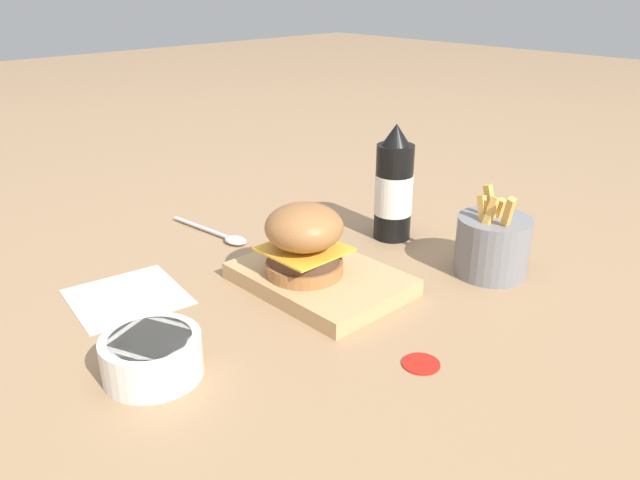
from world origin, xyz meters
name	(u,v)px	position (x,y,z in m)	size (l,w,h in m)	color
ground_plane	(336,288)	(0.00, 0.00, 0.00)	(6.00, 6.00, 0.00)	#9E7A56
serving_board	(320,279)	(0.02, 0.01, 0.01)	(0.24, 0.18, 0.02)	tan
burger	(304,240)	(0.03, 0.03, 0.08)	(0.11, 0.11, 0.10)	#9E6638
ketchup_bottle	(394,188)	(0.07, -0.21, 0.09)	(0.06, 0.06, 0.20)	black
fries_basket	(492,245)	(-0.13, -0.21, 0.05)	(0.11, 0.11, 0.14)	slate
side_bowl	(152,355)	(-0.01, 0.30, 0.03)	(0.11, 0.11, 0.05)	silver
spoon	(225,236)	(0.26, 0.01, 0.01)	(0.19, 0.04, 0.01)	silver
ketchup_puddle	(421,363)	(-0.21, 0.06, 0.00)	(0.05, 0.05, 0.00)	#B21E14
parchment_square	(127,296)	(0.18, 0.24, 0.00)	(0.17, 0.17, 0.00)	beige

